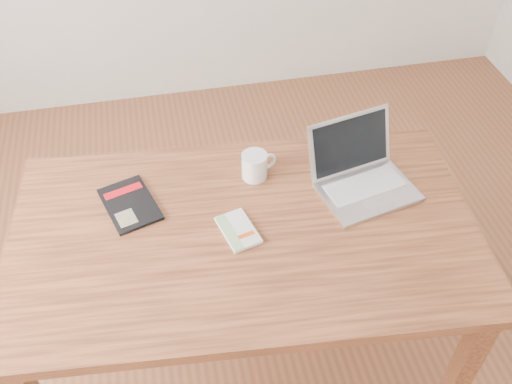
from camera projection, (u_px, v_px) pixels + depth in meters
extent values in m
plane|color=brown|center=(269.00, 371.00, 2.28)|extent=(4.00, 4.00, 0.00)
cube|color=brown|center=(245.00, 233.00, 1.83)|extent=(1.57, 0.99, 0.04)
cube|color=brown|center=(461.00, 371.00, 1.90)|extent=(0.07, 0.07, 0.71)
cube|color=brown|center=(68.00, 242.00, 2.30)|extent=(0.07, 0.07, 0.71)
cube|color=brown|center=(398.00, 213.00, 2.41)|extent=(0.07, 0.07, 0.71)
cube|color=silver|center=(238.00, 230.00, 1.81)|extent=(0.13, 0.18, 0.01)
cube|color=white|center=(238.00, 230.00, 1.81)|extent=(0.13, 0.18, 0.01)
cube|color=#81AC72|center=(229.00, 232.00, 1.79)|extent=(0.07, 0.16, 0.00)
cube|color=#D2430E|center=(246.00, 235.00, 1.79)|extent=(0.06, 0.03, 0.00)
cube|color=black|center=(130.00, 204.00, 1.89)|extent=(0.21, 0.27, 0.01)
cube|color=#AB0C15|center=(123.00, 191.00, 1.93)|extent=(0.13, 0.07, 0.00)
cube|color=gray|center=(126.00, 218.00, 1.84)|extent=(0.08, 0.08, 0.00)
cube|color=silver|center=(368.00, 192.00, 1.93)|extent=(0.35, 0.28, 0.01)
cube|color=silver|center=(364.00, 185.00, 1.94)|extent=(0.29, 0.17, 0.00)
cube|color=#BCBCC1|center=(379.00, 203.00, 1.88)|extent=(0.10, 0.07, 0.00)
cube|color=silver|center=(350.00, 144.00, 1.95)|extent=(0.32, 0.14, 0.20)
cube|color=black|center=(351.00, 144.00, 1.94)|extent=(0.29, 0.12, 0.17)
cylinder|color=white|center=(254.00, 166.00, 1.96)|extent=(0.09, 0.09, 0.10)
cylinder|color=black|center=(254.00, 156.00, 1.93)|extent=(0.07, 0.07, 0.01)
torus|color=white|center=(267.00, 161.00, 1.98)|extent=(0.07, 0.03, 0.07)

